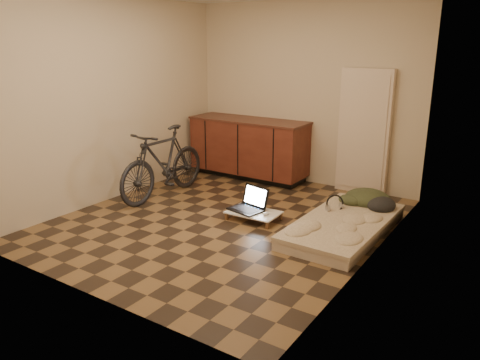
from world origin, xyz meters
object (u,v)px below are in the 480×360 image
Objects in this scene: bicycle at (163,159)px; lap_desk at (254,213)px; futon at (344,226)px; laptop at (249,205)px.

bicycle reaches higher than lap_desk.
lap_desk is (1.47, -0.06, -0.43)m from bicycle.
futon is (2.50, 0.17, -0.45)m from bicycle.
bicycle is at bearing -169.02° from laptop.
futon is 1.06m from lap_desk.
futon is at bearing 3.75° from bicycle.
futon is 1.14m from laptop.
futon reaches higher than lap_desk.
bicycle is 1.53m from lap_desk.
bicycle is 1.43m from laptop.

